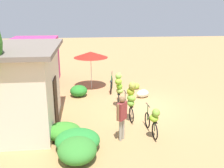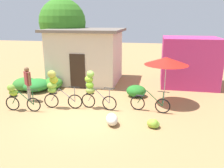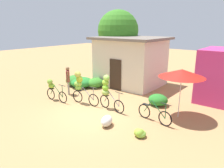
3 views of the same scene
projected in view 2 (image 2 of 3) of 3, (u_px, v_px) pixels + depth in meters
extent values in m
plane|color=#A77D4D|center=(82.00, 116.00, 9.50)|extent=(60.00, 60.00, 0.00)
cube|color=beige|center=(86.00, 57.00, 14.55)|extent=(4.11, 3.38, 3.15)
cube|color=#72665B|center=(85.00, 30.00, 14.09)|extent=(4.61, 3.88, 0.16)
cube|color=#332319|center=(78.00, 71.00, 13.09)|extent=(0.90, 0.06, 2.00)
cube|color=#BC3172|center=(189.00, 62.00, 13.66)|extent=(3.20, 2.80, 2.87)
cylinder|color=brown|center=(65.00, 56.00, 16.03)|extent=(0.35, 0.35, 2.75)
sphere|color=#377C21|center=(63.00, 22.00, 15.39)|extent=(3.11, 3.11, 3.11)
ellipsoid|color=#347E2D|center=(25.00, 84.00, 12.90)|extent=(1.38, 1.26, 0.73)
ellipsoid|color=#298331|center=(36.00, 85.00, 12.79)|extent=(1.45, 1.55, 0.67)
ellipsoid|color=#3A8429|center=(53.00, 83.00, 13.16)|extent=(1.08, 1.29, 0.64)
ellipsoid|color=#277A27|center=(136.00, 91.00, 11.86)|extent=(1.02, 0.95, 0.60)
cylinder|color=beige|center=(165.00, 82.00, 10.68)|extent=(0.04, 0.04, 2.16)
cone|color=red|center=(166.00, 61.00, 10.41)|extent=(2.01, 2.01, 0.35)
torus|color=black|center=(34.00, 105.00, 9.91)|extent=(0.65, 0.08, 0.65)
torus|color=black|center=(13.00, 103.00, 10.04)|extent=(0.65, 0.08, 0.65)
cylinder|color=#19592D|center=(15.00, 98.00, 9.94)|extent=(0.38, 0.06, 0.59)
cylinder|color=#19592D|center=(26.00, 98.00, 9.87)|extent=(0.67, 0.07, 0.60)
cylinder|color=black|center=(32.00, 90.00, 9.72)|extent=(0.50, 0.06, 0.03)
cylinder|color=#19592D|center=(33.00, 97.00, 9.81)|extent=(0.04, 0.04, 0.67)
cube|color=black|center=(14.00, 96.00, 9.93)|extent=(0.37, 0.16, 0.02)
ellipsoid|color=#8ABA2B|center=(14.00, 93.00, 9.91)|extent=(0.48, 0.41, 0.27)
ellipsoid|color=#7CAD39|center=(11.00, 88.00, 9.81)|extent=(0.41, 0.35, 0.31)
torus|color=black|center=(75.00, 102.00, 10.23)|extent=(0.67, 0.11, 0.67)
torus|color=black|center=(51.00, 101.00, 10.33)|extent=(0.67, 0.11, 0.67)
cylinder|color=slate|center=(55.00, 95.00, 10.23)|extent=(0.41, 0.08, 0.61)
cylinder|color=slate|center=(67.00, 95.00, 10.18)|extent=(0.73, 0.11, 0.62)
cylinder|color=black|center=(74.00, 87.00, 10.04)|extent=(0.50, 0.08, 0.03)
cylinder|color=slate|center=(75.00, 94.00, 10.14)|extent=(0.04, 0.04, 0.68)
cube|color=black|center=(53.00, 93.00, 10.22)|extent=(0.37, 0.17, 0.02)
ellipsoid|color=#78B43B|center=(52.00, 90.00, 10.19)|extent=(0.41, 0.34, 0.27)
ellipsoid|color=#7FB73C|center=(52.00, 85.00, 10.11)|extent=(0.53, 0.48, 0.28)
ellipsoid|color=#99AA23|center=(54.00, 80.00, 10.03)|extent=(0.46, 0.39, 0.34)
ellipsoid|color=#9DA03C|center=(52.00, 74.00, 9.92)|extent=(0.41, 0.34, 0.33)
torus|color=black|center=(109.00, 103.00, 10.04)|extent=(0.67, 0.13, 0.67)
torus|color=black|center=(88.00, 101.00, 10.34)|extent=(0.67, 0.13, 0.67)
cylinder|color=slate|center=(92.00, 95.00, 10.21)|extent=(0.39, 0.08, 0.58)
cylinder|color=slate|center=(102.00, 96.00, 10.06)|extent=(0.68, 0.12, 0.59)
cylinder|color=black|center=(109.00, 88.00, 9.85)|extent=(0.50, 0.09, 0.03)
cylinder|color=slate|center=(109.00, 96.00, 9.94)|extent=(0.04, 0.04, 0.70)
cube|color=black|center=(90.00, 93.00, 10.21)|extent=(0.37, 0.18, 0.02)
ellipsoid|color=#85A240|center=(90.00, 90.00, 10.12)|extent=(0.43, 0.35, 0.28)
ellipsoid|color=#74BB27|center=(90.00, 85.00, 10.08)|extent=(0.43, 0.38, 0.31)
ellipsoid|color=#7CA929|center=(89.00, 79.00, 10.07)|extent=(0.50, 0.46, 0.31)
ellipsoid|color=#78AF3F|center=(90.00, 74.00, 9.98)|extent=(0.45, 0.41, 0.30)
torus|color=black|center=(163.00, 106.00, 9.73)|extent=(0.66, 0.15, 0.66)
torus|color=black|center=(138.00, 103.00, 10.09)|extent=(0.66, 0.15, 0.66)
cylinder|color=#19592D|center=(142.00, 97.00, 9.94)|extent=(0.41, 0.10, 0.64)
cylinder|color=#19592D|center=(155.00, 98.00, 9.76)|extent=(0.73, 0.15, 0.65)
cylinder|color=black|center=(163.00, 92.00, 9.56)|extent=(0.50, 0.10, 0.03)
cylinder|color=#19592D|center=(163.00, 99.00, 9.65)|extent=(0.04, 0.04, 0.64)
cube|color=black|center=(140.00, 96.00, 9.95)|extent=(0.38, 0.19, 0.02)
ellipsoid|color=#7FB93E|center=(155.00, 124.00, 8.51)|extent=(0.41, 0.47, 0.26)
ellipsoid|color=#91B034|center=(151.00, 123.00, 8.51)|extent=(0.48, 0.49, 0.31)
ellipsoid|color=#88BA35|center=(154.00, 124.00, 8.45)|extent=(0.36, 0.40, 0.34)
ellipsoid|color=silver|center=(112.00, 119.00, 8.71)|extent=(0.64, 0.81, 0.44)
cylinder|color=gray|center=(30.00, 93.00, 11.09)|extent=(0.11, 0.11, 0.83)
cylinder|color=gray|center=(28.00, 93.00, 11.23)|extent=(0.11, 0.11, 0.83)
cube|color=maroon|center=(27.00, 78.00, 10.95)|extent=(0.43, 0.41, 0.66)
cylinder|color=brown|center=(29.00, 79.00, 10.76)|extent=(0.08, 0.08, 0.59)
cylinder|color=brown|center=(26.00, 77.00, 11.13)|extent=(0.08, 0.08, 0.59)
sphere|color=brown|center=(27.00, 69.00, 10.83)|extent=(0.22, 0.22, 0.22)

